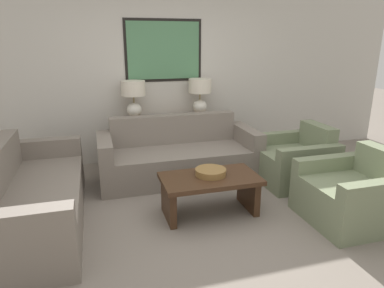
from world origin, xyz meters
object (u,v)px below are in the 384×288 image
(couch_by_side, at_px, (31,200))
(armchair_near_camera, at_px, (352,195))
(decorative_bowl, at_px, (211,172))
(armchair_near_back_wall, at_px, (295,161))
(table_lamp_right, at_px, (200,92))
(coffee_table, at_px, (210,187))
(couch_by_back_wall, at_px, (179,157))
(console_table, at_px, (169,139))
(table_lamp_left, at_px, (134,95))

(couch_by_side, height_order, armchair_near_camera, couch_by_side)
(couch_by_side, distance_m, decorative_bowl, 1.88)
(armchair_near_back_wall, bearing_deg, table_lamp_right, 127.44)
(armchair_near_back_wall, bearing_deg, coffee_table, -158.53)
(couch_by_back_wall, bearing_deg, coffee_table, -86.62)
(armchair_near_camera, bearing_deg, decorative_bowl, 156.78)
(console_table, xyz_separation_m, armchair_near_camera, (1.46, -2.35, -0.08))
(console_table, distance_m, table_lamp_left, 0.88)
(table_lamp_right, relative_size, couch_by_back_wall, 0.26)
(coffee_table, bearing_deg, table_lamp_left, 107.79)
(table_lamp_left, xyz_separation_m, armchair_near_back_wall, (1.97, -1.25, -0.80))
(console_table, xyz_separation_m, couch_by_back_wall, (0.00, -0.67, -0.07))
(table_lamp_left, height_order, decorative_bowl, table_lamp_left)
(table_lamp_right, height_order, couch_by_side, table_lamp_right)
(couch_by_side, relative_size, coffee_table, 2.05)
(couch_by_back_wall, distance_m, coffee_table, 1.13)
(couch_by_side, bearing_deg, armchair_near_camera, -14.07)
(table_lamp_right, distance_m, couch_by_back_wall, 1.15)
(table_lamp_left, relative_size, table_lamp_right, 1.00)
(coffee_table, relative_size, armchair_near_camera, 1.19)
(table_lamp_right, bearing_deg, couch_by_back_wall, -127.41)
(decorative_bowl, bearing_deg, console_table, 92.84)
(console_table, height_order, table_lamp_right, table_lamp_right)
(table_lamp_right, bearing_deg, armchair_near_back_wall, -52.56)
(console_table, relative_size, couch_by_side, 0.68)
(table_lamp_left, height_order, coffee_table, table_lamp_left)
(table_lamp_left, relative_size, armchair_near_back_wall, 0.63)
(couch_by_side, relative_size, armchair_near_back_wall, 2.43)
(couch_by_back_wall, height_order, couch_by_side, same)
(console_table, relative_size, decorative_bowl, 4.32)
(armchair_near_back_wall, bearing_deg, armchair_near_camera, -90.00)
(armchair_near_back_wall, bearing_deg, console_table, 139.59)
(table_lamp_left, height_order, armchair_near_back_wall, table_lamp_left)
(table_lamp_left, relative_size, coffee_table, 0.53)
(coffee_table, height_order, armchair_near_back_wall, armchair_near_back_wall)
(couch_by_back_wall, relative_size, decorative_bowl, 6.39)
(table_lamp_right, bearing_deg, table_lamp_left, 180.00)
(table_lamp_right, distance_m, armchair_near_back_wall, 1.76)
(console_table, distance_m, couch_by_side, 2.34)
(table_lamp_right, bearing_deg, console_table, 180.00)
(couch_by_back_wall, relative_size, armchair_near_back_wall, 2.43)
(armchair_near_back_wall, bearing_deg, decorative_bowl, -159.74)
(console_table, height_order, decorative_bowl, console_table)
(console_table, bearing_deg, table_lamp_right, 0.00)
(table_lamp_right, xyz_separation_m, decorative_bowl, (-0.42, -1.76, -0.61))
(console_table, distance_m, coffee_table, 1.80)
(table_lamp_right, distance_m, armchair_near_camera, 2.66)
(table_lamp_left, xyz_separation_m, couch_by_back_wall, (0.51, -0.67, -0.79))
(couch_by_back_wall, bearing_deg, armchair_near_back_wall, -21.61)
(armchair_near_back_wall, xyz_separation_m, armchair_near_camera, (0.00, -1.10, 0.00))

